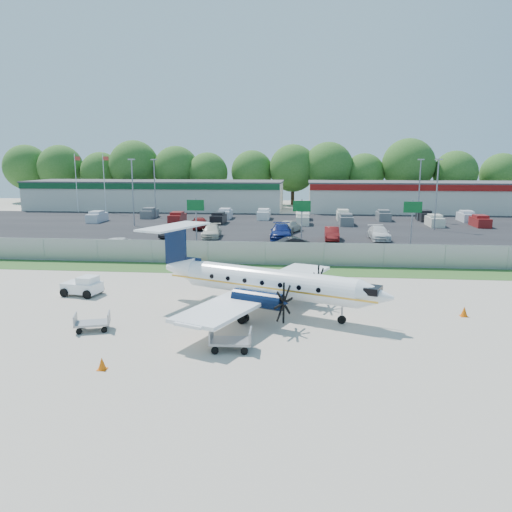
# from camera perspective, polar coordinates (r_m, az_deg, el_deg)

# --- Properties ---
(ground) EXTENTS (170.00, 170.00, 0.00)m
(ground) POSITION_cam_1_polar(r_m,az_deg,el_deg) (29.57, -1.16, -6.57)
(ground) COLOR #BAAF9E
(ground) RESTS_ON ground
(grass_verge) EXTENTS (170.00, 4.00, 0.02)m
(grass_verge) POSITION_cam_1_polar(r_m,az_deg,el_deg) (41.11, 0.83, -1.57)
(grass_verge) COLOR #2D561E
(grass_verge) RESTS_ON ground
(access_road) EXTENTS (170.00, 8.00, 0.02)m
(access_road) POSITION_cam_1_polar(r_m,az_deg,el_deg) (47.95, 1.55, 0.23)
(access_road) COLOR black
(access_road) RESTS_ON ground
(parking_lot) EXTENTS (170.00, 32.00, 0.02)m
(parking_lot) POSITION_cam_1_polar(r_m,az_deg,el_deg) (68.66, 2.83, 3.45)
(parking_lot) COLOR black
(parking_lot) RESTS_ON ground
(perimeter_fence) EXTENTS (120.00, 0.06, 1.99)m
(perimeter_fence) POSITION_cam_1_polar(r_m,az_deg,el_deg) (42.87, 1.06, 0.30)
(perimeter_fence) COLOR gray
(perimeter_fence) RESTS_ON ground
(building_west) EXTENTS (46.40, 12.40, 5.24)m
(building_west) POSITION_cam_1_polar(r_m,az_deg,el_deg) (94.27, -11.28, 6.87)
(building_west) COLOR silver
(building_west) RESTS_ON ground
(building_east) EXTENTS (44.40, 12.40, 5.24)m
(building_east) POSITION_cam_1_polar(r_m,az_deg,el_deg) (92.99, 19.89, 6.38)
(building_east) COLOR silver
(building_east) RESTS_ON ground
(sign_left) EXTENTS (1.80, 0.26, 5.00)m
(sign_left) POSITION_cam_1_polar(r_m,az_deg,el_deg) (52.43, -6.90, 5.04)
(sign_left) COLOR gray
(sign_left) RESTS_ON ground
(sign_mid) EXTENTS (1.80, 0.26, 5.00)m
(sign_mid) POSITION_cam_1_polar(r_m,az_deg,el_deg) (51.18, 5.25, 4.94)
(sign_mid) COLOR gray
(sign_mid) RESTS_ON ground
(sign_right) EXTENTS (1.80, 0.26, 5.00)m
(sign_right) POSITION_cam_1_polar(r_m,az_deg,el_deg) (52.27, 17.44, 4.61)
(sign_right) COLOR gray
(sign_right) RESTS_ON ground
(flagpole_west) EXTENTS (1.06, 0.12, 10.00)m
(flagpole_west) POSITION_cam_1_polar(r_m,az_deg,el_deg) (91.90, -19.84, 8.23)
(flagpole_west) COLOR white
(flagpole_west) RESTS_ON ground
(flagpole_east) EXTENTS (1.06, 0.12, 10.00)m
(flagpole_east) POSITION_cam_1_polar(r_m,az_deg,el_deg) (89.88, -16.93, 8.35)
(flagpole_east) COLOR white
(flagpole_east) RESTS_ON ground
(light_pole_nw) EXTENTS (0.90, 0.35, 9.09)m
(light_pole_nw) POSITION_cam_1_polar(r_m,az_deg,el_deg) (70.12, -13.92, 7.59)
(light_pole_nw) COLOR gray
(light_pole_nw) RESTS_ON ground
(light_pole_ne) EXTENTS (0.90, 0.35, 9.09)m
(light_pole_ne) POSITION_cam_1_polar(r_m,az_deg,el_deg) (68.15, 19.96, 7.17)
(light_pole_ne) COLOR gray
(light_pole_ne) RESTS_ON ground
(light_pole_sw) EXTENTS (0.90, 0.35, 9.09)m
(light_pole_sw) POSITION_cam_1_polar(r_m,az_deg,el_deg) (79.61, -11.50, 8.04)
(light_pole_sw) COLOR gray
(light_pole_sw) RESTS_ON ground
(light_pole_se) EXTENTS (0.90, 0.35, 9.09)m
(light_pole_se) POSITION_cam_1_polar(r_m,az_deg,el_deg) (77.88, 18.18, 7.66)
(light_pole_se) COLOR gray
(light_pole_se) RESTS_ON ground
(tree_line) EXTENTS (112.00, 6.00, 14.00)m
(tree_line) POSITION_cam_1_polar(r_m,az_deg,el_deg) (102.44, 3.81, 5.88)
(tree_line) COLOR #2A5A1A
(tree_line) RESTS_ON ground
(aircraft) EXTENTS (15.30, 14.87, 4.74)m
(aircraft) POSITION_cam_1_polar(r_m,az_deg,el_deg) (29.42, 1.05, -2.96)
(aircraft) COLOR white
(aircraft) RESTS_ON ground
(pushback_tug) EXTENTS (2.61, 2.08, 1.30)m
(pushback_tug) POSITION_cam_1_polar(r_m,az_deg,el_deg) (35.26, -19.12, -3.26)
(pushback_tug) COLOR white
(pushback_tug) RESTS_ON ground
(baggage_cart_near) EXTENTS (2.01, 1.27, 1.03)m
(baggage_cart_near) POSITION_cam_1_polar(r_m,az_deg,el_deg) (23.95, -2.91, -9.63)
(baggage_cart_near) COLOR gray
(baggage_cart_near) RESTS_ON ground
(baggage_cart_far) EXTENTS (2.03, 1.56, 0.94)m
(baggage_cart_far) POSITION_cam_1_polar(r_m,az_deg,el_deg) (27.95, -18.19, -7.23)
(baggage_cart_far) COLOR gray
(baggage_cart_far) RESTS_ON ground
(cone_nose) EXTENTS (0.42, 0.42, 0.60)m
(cone_nose) POSITION_cam_1_polar(r_m,az_deg,el_deg) (31.34, 22.69, -5.89)
(cone_nose) COLOR #EB5F07
(cone_nose) RESTS_ON ground
(cone_port_wing) EXTENTS (0.39, 0.39, 0.56)m
(cone_port_wing) POSITION_cam_1_polar(r_m,az_deg,el_deg) (22.91, -17.19, -11.69)
(cone_port_wing) COLOR #EB5F07
(cone_port_wing) RESTS_ON ground
(cone_starboard_wing) EXTENTS (0.34, 0.34, 0.49)m
(cone_starboard_wing) POSITION_cam_1_polar(r_m,az_deg,el_deg) (42.59, -6.68, -0.90)
(cone_starboard_wing) COLOR #EB5F07
(cone_starboard_wing) RESTS_ON ground
(road_car_west) EXTENTS (5.39, 2.73, 1.46)m
(road_car_west) POSITION_cam_1_polar(r_m,az_deg,el_deg) (50.37, -14.98, 0.36)
(road_car_west) COLOR silver
(road_car_west) RESTS_ON ground
(road_car_mid) EXTENTS (4.48, 2.73, 1.40)m
(road_car_mid) POSITION_cam_1_polar(r_m,az_deg,el_deg) (49.37, 3.67, 0.51)
(road_car_mid) COLOR black
(road_car_mid) RESTS_ON ground
(parked_car_a) EXTENTS (1.52, 3.98, 1.29)m
(parked_car_a) POSITION_cam_1_polar(r_m,az_deg,el_deg) (59.40, -10.01, 2.12)
(parked_car_a) COLOR black
(parked_car_a) RESTS_ON ground
(parked_car_b) EXTENTS (2.39, 5.13, 1.45)m
(parked_car_b) POSITION_cam_1_polar(r_m,az_deg,el_deg) (58.62, -5.09, 2.13)
(parked_car_b) COLOR beige
(parked_car_b) RESTS_ON ground
(parked_car_c) EXTENTS (2.49, 5.86, 1.68)m
(parked_car_c) POSITION_cam_1_polar(r_m,az_deg,el_deg) (57.29, 2.87, 1.96)
(parked_car_c) COLOR navy
(parked_car_c) RESTS_ON ground
(parked_car_d) EXTENTS (1.61, 4.51, 1.48)m
(parked_car_d) POSITION_cam_1_polar(r_m,az_deg,el_deg) (56.99, 8.63, 1.80)
(parked_car_d) COLOR maroon
(parked_car_d) RESTS_ON ground
(parked_car_e) EXTENTS (2.27, 5.22, 1.50)m
(parked_car_e) POSITION_cam_1_polar(r_m,az_deg,el_deg) (58.43, 13.83, 1.83)
(parked_car_e) COLOR silver
(parked_car_e) RESTS_ON ground
(parked_car_f) EXTENTS (3.27, 5.25, 1.67)m
(parked_car_f) POSITION_cam_1_polar(r_m,az_deg,el_deg) (65.94, -6.47, 3.08)
(parked_car_f) COLOR maroon
(parked_car_f) RESTS_ON ground
(parked_car_g) EXTENTS (3.66, 5.50, 1.48)m
(parked_car_g) POSITION_cam_1_polar(r_m,az_deg,el_deg) (62.93, 3.82, 2.75)
(parked_car_g) COLOR beige
(parked_car_g) RESTS_ON ground
(far_parking_rows) EXTENTS (56.00, 10.00, 1.60)m
(far_parking_rows) POSITION_cam_1_polar(r_m,az_deg,el_deg) (73.62, 3.03, 3.94)
(far_parking_rows) COLOR gray
(far_parking_rows) RESTS_ON ground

